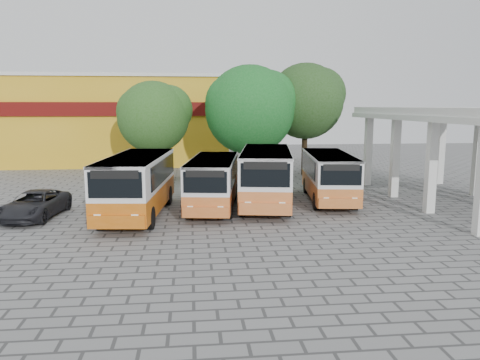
{
  "coord_description": "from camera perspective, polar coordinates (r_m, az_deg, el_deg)",
  "views": [
    {
      "loc": [
        -4.37,
        -20.75,
        5.49
      ],
      "look_at": [
        -1.76,
        4.17,
        1.5
      ],
      "focal_mm": 35.0,
      "sensor_mm": 36.0,
      "label": 1
    }
  ],
  "objects": [
    {
      "name": "terminal_shelter",
      "position": [
        28.88,
        25.23,
        7.05
      ],
      "size": [
        6.8,
        15.8,
        5.4
      ],
      "color": "silver",
      "rests_on": "ground"
    },
    {
      "name": "tree_left",
      "position": [
        35.96,
        -10.42,
        7.85
      ],
      "size": [
        5.64,
        5.37,
        7.34
      ],
      "color": "black",
      "rests_on": "ground"
    },
    {
      "name": "bus_far_left",
      "position": [
        23.95,
        -12.42,
        -0.16
      ],
      "size": [
        3.38,
        8.59,
        3.02
      ],
      "rotation": [
        0.0,
        0.0,
        -0.1
      ],
      "color": "#B9560B",
      "rests_on": "ground"
    },
    {
      "name": "tree_right",
      "position": [
        37.76,
        8.09,
        9.78
      ],
      "size": [
        6.26,
        5.96,
        8.82
      ],
      "color": "black",
      "rests_on": "ground"
    },
    {
      "name": "bus_far_right",
      "position": [
        27.54,
        10.78,
        0.74
      ],
      "size": [
        3.31,
        7.88,
        2.75
      ],
      "rotation": [
        0.0,
        0.0,
        -0.13
      ],
      "color": "#C06327",
      "rests_on": "ground"
    },
    {
      "name": "shophouse_block",
      "position": [
        47.22,
        -14.15,
        7.16
      ],
      "size": [
        20.4,
        10.4,
        8.3
      ],
      "color": "gold",
      "rests_on": "ground"
    },
    {
      "name": "tree_middle",
      "position": [
        35.29,
        1.32,
        8.9
      ],
      "size": [
        6.99,
        6.65,
        8.51
      ],
      "color": "#342612",
      "rests_on": "ground"
    },
    {
      "name": "bus_centre_right",
      "position": [
        25.9,
        3.19,
        0.8
      ],
      "size": [
        3.98,
        8.89,
        3.08
      ],
      "rotation": [
        0.0,
        0.0,
        -0.17
      ],
      "color": "#CA672C",
      "rests_on": "ground"
    },
    {
      "name": "bus_centre_left",
      "position": [
        25.11,
        -3.28,
        0.05
      ],
      "size": [
        3.34,
        7.79,
        2.71
      ],
      "rotation": [
        0.0,
        0.0,
        -0.15
      ],
      "color": "#C76125",
      "rests_on": "ground"
    },
    {
      "name": "parked_car",
      "position": [
        25.27,
        -23.73,
        -2.76
      ],
      "size": [
        2.74,
        4.96,
        1.31
      ],
      "primitive_type": "imported",
      "rotation": [
        0.0,
        0.0,
        -0.12
      ],
      "color": "black",
      "rests_on": "ground"
    },
    {
      "name": "ground",
      "position": [
        21.91,
        5.76,
        -5.51
      ],
      "size": [
        90.0,
        90.0,
        0.0
      ],
      "primitive_type": "plane",
      "color": "slate",
      "rests_on": "ground"
    }
  ]
}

